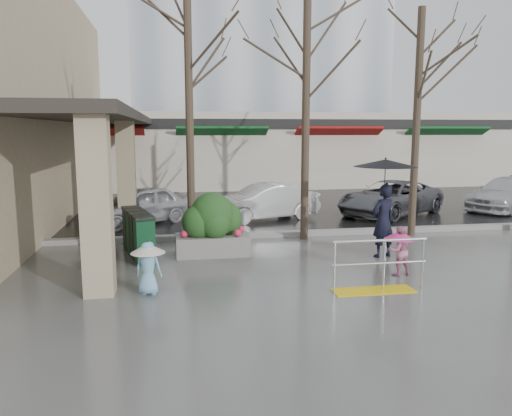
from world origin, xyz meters
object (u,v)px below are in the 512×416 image
object	(u,v)px
tree_west	(188,53)
car_c	(390,198)
handrail	(377,272)
tree_midwest	(307,50)
child_pink	(399,247)
tree_mideast	(419,67)
car_d	(507,194)
woman	(384,195)
child_blue	(148,262)
car_b	(264,202)
planter	(212,225)
car_a	(138,205)
news_boxes	(138,234)

from	to	relation	value
tree_west	car_c	bearing A→B (deg)	24.82
handrail	car_c	bearing A→B (deg)	63.92
tree_midwest	child_pink	bearing A→B (deg)	-74.56
child_pink	car_c	xyz separation A→B (m)	(3.12, 7.26, 0.01)
tree_mideast	car_d	bearing A→B (deg)	32.75
woman	child_pink	world-z (taller)	woman
car_d	tree_mideast	bearing A→B (deg)	-88.44
child_pink	child_blue	xyz separation A→B (m)	(-5.25, -0.40, 0.01)
child_blue	car_b	size ratio (longest dim) A/B	0.27
tree_midwest	planter	world-z (taller)	tree_midwest
car_a	woman	bearing A→B (deg)	14.56
tree_midwest	tree_west	bearing A→B (deg)	-180.00
tree_mideast	tree_midwest	bearing A→B (deg)	180.00
child_blue	car_c	bearing A→B (deg)	-120.82
tree_midwest	car_b	xyz separation A→B (m)	(-0.56, 3.21, -4.60)
woman	car_a	bearing A→B (deg)	-60.62
child_pink	car_b	distance (m)	7.24
planter	car_a	distance (m)	4.97
tree_midwest	woman	world-z (taller)	tree_midwest
tree_midwest	handrail	bearing A→B (deg)	-88.09
child_blue	car_b	world-z (taller)	car_b
news_boxes	child_blue	bearing A→B (deg)	-97.04
tree_mideast	car_d	distance (m)	8.21
woman	car_c	distance (m)	6.44
child_blue	car_d	world-z (taller)	car_d
woman	car_b	world-z (taller)	woman
child_blue	planter	bearing A→B (deg)	-100.17
child_blue	tree_west	bearing A→B (deg)	-86.37
tree_mideast	planter	xyz separation A→B (m)	(-6.04, -1.39, -4.11)
tree_midwest	planter	distance (m)	5.43
car_a	tree_west	bearing A→B (deg)	-6.74
tree_west	news_boxes	bearing A→B (deg)	-137.05
child_blue	car_d	xyz separation A→B (m)	(13.40, 8.05, -0.00)
car_a	car_b	world-z (taller)	same
tree_west	child_blue	distance (m)	6.23
handrail	car_a	bearing A→B (deg)	122.15
child_blue	car_c	xyz separation A→B (m)	(8.37, 7.66, -0.00)
child_blue	car_b	xyz separation A→B (m)	(3.62, 7.46, -0.00)
handrail	tree_west	bearing A→B (deg)	124.99
handrail	tree_mideast	size ratio (longest dim) A/B	0.29
tree_mideast	car_a	distance (m)	9.67
tree_midwest	tree_mideast	distance (m)	3.32
tree_mideast	car_c	xyz separation A→B (m)	(0.88, 3.41, -4.23)
woman	car_b	xyz separation A→B (m)	(-1.93, 5.52, -0.92)
tree_mideast	child_blue	bearing A→B (deg)	-150.43
news_boxes	car_d	world-z (taller)	car_d
handrail	tree_west	xyz separation A→B (m)	(-3.36, 4.80, 4.71)
car_b	car_c	xyz separation A→B (m)	(4.74, 0.20, 0.00)
tree_midwest	car_b	size ratio (longest dim) A/B	1.83
tree_mideast	car_d	size ratio (longest dim) A/B	1.50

